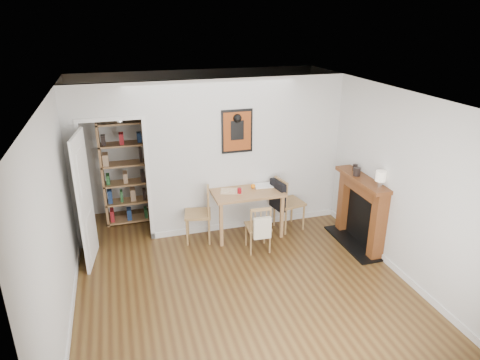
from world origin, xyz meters
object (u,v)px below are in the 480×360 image
object	(u,v)px
red_glass	(239,191)
bookshelf	(125,173)
chair_right	(288,202)
mantel_lamp	(381,177)
dining_table	(247,196)
fireplace	(361,209)
orange_fruit	(253,186)
notebook	(264,185)
chair_front	(258,227)
ceramic_jar_a	(357,172)
chair_left	(198,215)
ceramic_jar_b	(355,167)

from	to	relation	value
red_glass	bookshelf	bearing A→B (deg)	147.33
chair_right	mantel_lamp	xyz separation A→B (m)	(0.92, -1.20, 0.81)
dining_table	fireplace	size ratio (longest dim) A/B	0.93
bookshelf	mantel_lamp	size ratio (longest dim) A/B	7.85
orange_fruit	notebook	xyz separation A→B (m)	(0.20, 0.05, -0.03)
chair_front	ceramic_jar_a	world-z (taller)	ceramic_jar_a
dining_table	mantel_lamp	size ratio (longest dim) A/B	4.89
fireplace	ceramic_jar_a	xyz separation A→B (m)	(-0.09, 0.10, 0.61)
chair_right	bookshelf	size ratio (longest dim) A/B	0.51
red_glass	chair_left	bearing A→B (deg)	172.18
chair_left	ceramic_jar_a	bearing A→B (deg)	-17.19
dining_table	mantel_lamp	distance (m)	2.16
ceramic_jar_a	notebook	bearing A→B (deg)	145.62
chair_right	fireplace	bearing A→B (deg)	-41.74
ceramic_jar_b	orange_fruit	bearing A→B (deg)	159.56
fireplace	ceramic_jar_a	distance (m)	0.63
orange_fruit	chair_front	bearing A→B (deg)	-100.55
dining_table	fireplace	bearing A→B (deg)	-27.08
chair_left	ceramic_jar_a	xyz separation A→B (m)	(2.41, -0.75, 0.76)
bookshelf	chair_right	bearing A→B (deg)	-21.85
chair_left	red_glass	world-z (taller)	chair_left
dining_table	chair_front	distance (m)	0.65
bookshelf	ceramic_jar_a	distance (m)	3.92
bookshelf	ceramic_jar_b	xyz separation A→B (m)	(3.59, -1.56, 0.29)
ceramic_jar_a	fireplace	bearing A→B (deg)	-49.35
bookshelf	ceramic_jar_a	size ratio (longest dim) A/B	14.10
mantel_lamp	chair_right	bearing A→B (deg)	127.44
red_glass	orange_fruit	bearing A→B (deg)	27.00
dining_table	red_glass	bearing A→B (deg)	-148.43
chair_front	red_glass	distance (m)	0.68
chair_left	chair_right	distance (m)	1.58
chair_right	ceramic_jar_b	distance (m)	1.27
bookshelf	fireplace	distance (m)	4.05
fireplace	chair_left	bearing A→B (deg)	161.22
dining_table	bookshelf	world-z (taller)	bookshelf
chair_right	notebook	world-z (taller)	chair_right
mantel_lamp	dining_table	bearing A→B (deg)	143.46
bookshelf	mantel_lamp	world-z (taller)	bookshelf
chair_left	chair_front	size ratio (longest dim) A/B	1.16
mantel_lamp	fireplace	bearing A→B (deg)	90.66
chair_left	chair_front	world-z (taller)	chair_left
chair_front	ceramic_jar_a	xyz separation A→B (m)	(1.56, -0.16, 0.82)
chair_right	mantel_lamp	distance (m)	1.72
orange_fruit	bookshelf	bearing A→B (deg)	154.24
orange_fruit	ceramic_jar_b	world-z (taller)	ceramic_jar_b
bookshelf	notebook	distance (m)	2.43
dining_table	orange_fruit	world-z (taller)	orange_fruit
ceramic_jar_a	bookshelf	bearing A→B (deg)	152.95
red_glass	orange_fruit	distance (m)	0.32
chair_front	ceramic_jar_b	xyz separation A→B (m)	(1.66, 0.06, 0.81)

